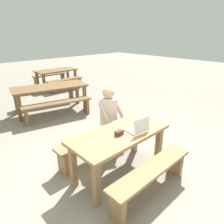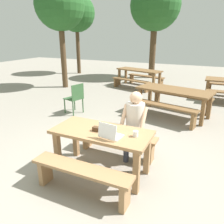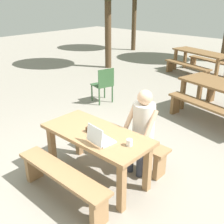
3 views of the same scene
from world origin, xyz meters
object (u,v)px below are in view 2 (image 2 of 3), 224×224
picnic_table_mid (139,72)px  tree_rear (155,6)px  coffee_mug (136,134)px  person_seated (135,121)px  tree_left (76,13)px  laptop (110,134)px  picnic_table_distant (174,93)px  picnic_table_front (102,138)px  plastic_chair (75,98)px  small_pouch (97,129)px  tree_right (60,6)px

picnic_table_mid → tree_rear: bearing=108.3°
coffee_mug → tree_rear: bearing=103.7°
coffee_mug → person_seated: 0.62m
person_seated → tree_left: tree_left is taller
laptop → picnic_table_distant: (0.33, 3.54, -0.16)m
picnic_table_front → plastic_chair: plastic_chair is taller
person_seated → picnic_table_mid: person_seated is taller
coffee_mug → picnic_table_distant: 3.35m
plastic_chair → laptop: bearing=58.4°
laptop → picnic_table_mid: size_ratio=0.16×
plastic_chair → tree_left: tree_left is taller
coffee_mug → tree_left: size_ratio=0.02×
coffee_mug → tree_rear: (-2.17, 8.90, 2.75)m
laptop → picnic_table_mid: 6.80m
laptop → picnic_table_mid: laptop is taller
person_seated → picnic_table_mid: 6.09m
small_pouch → tree_rear: tree_rear is taller
coffee_mug → small_pouch: bearing=-173.2°
small_pouch → coffee_mug: (0.63, 0.07, 0.01)m
person_seated → plastic_chair: size_ratio=1.46×
laptop → plastic_chair: laptop is taller
small_pouch → picnic_table_distant: size_ratio=0.06×
picnic_table_distant → tree_right: 5.91m
small_pouch → plastic_chair: bearing=130.5°
picnic_table_front → plastic_chair: (-2.07, 2.30, -0.15)m
plastic_chair → tree_left: 7.80m
picnic_table_mid → person_seated: bearing=-56.6°
coffee_mug → plastic_chair: 3.50m
picnic_table_mid → tree_left: size_ratio=0.48×
picnic_table_distant → tree_rear: (-2.16, 5.55, 2.90)m
laptop → tree_rear: tree_rear is taller
picnic_table_distant → laptop: bearing=-82.5°
small_pouch → tree_left: (-5.87, 8.50, 2.53)m
tree_right → plastic_chair: bearing=-49.0°
small_pouch → picnic_table_distant: (0.62, 3.42, -0.14)m
small_pouch → tree_left: tree_left is taller
coffee_mug → tree_right: (-5.02, 5.01, 2.49)m
picnic_table_distant → small_pouch: bearing=-87.5°
coffee_mug → person_seated: person_seated is taller
laptop → picnic_table_distant: 3.56m
picnic_table_mid → picnic_table_distant: (2.05, -3.04, 0.01)m
small_pouch → person_seated: size_ratio=0.10×
small_pouch → tree_left: 10.63m
small_pouch → plastic_chair: (-2.01, 2.35, -0.32)m
picnic_table_distant → tree_rear: size_ratio=0.45×
laptop → picnic_table_front: bearing=-28.5°
picnic_table_front → plastic_chair: 3.10m
picnic_table_front → picnic_table_distant: bearing=80.5°
picnic_table_front → picnic_table_mid: size_ratio=0.76×
picnic_table_front → picnic_table_distant: 3.42m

